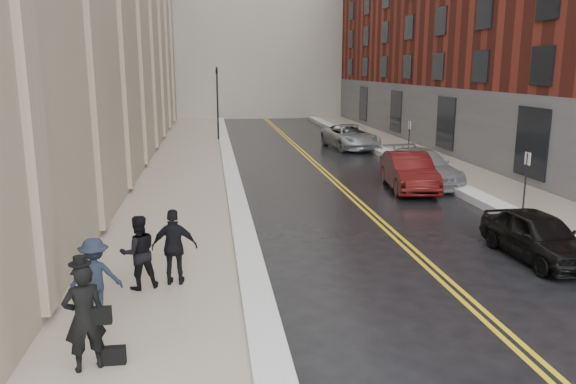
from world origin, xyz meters
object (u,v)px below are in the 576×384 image
object	(u,v)px
pedestrian_c	(175,247)
car_silver_near	(421,167)
car_black	(538,236)
pedestrian_a	(139,252)
car_silver_far	(350,137)
pedestrian_b	(95,276)
car_maroon	(409,172)
pedestrian_main	(84,317)

from	to	relation	value
pedestrian_c	car_silver_near	bearing A→B (deg)	-128.69
car_black	pedestrian_a	bearing A→B (deg)	-177.19
pedestrian_a	pedestrian_c	bearing A→B (deg)	172.88
car_silver_near	car_silver_far	world-z (taller)	car_silver_far
pedestrian_a	pedestrian_b	world-z (taller)	pedestrian_a
car_maroon	pedestrian_a	bearing A→B (deg)	-128.20
car_silver_far	pedestrian_a	world-z (taller)	pedestrian_a
car_black	pedestrian_main	distance (m)	11.80
pedestrian_main	car_silver_near	bearing A→B (deg)	-151.09
pedestrian_a	pedestrian_b	size ratio (longest dim) A/B	1.06
car_silver_near	pedestrian_c	size ratio (longest dim) A/B	2.93
pedestrian_c	car_maroon	bearing A→B (deg)	-129.04
pedestrian_main	pedestrian_c	xyz separation A→B (m)	(1.25, 3.70, -0.03)
car_black	car_maroon	world-z (taller)	car_maroon
car_silver_near	car_maroon	bearing A→B (deg)	-135.50
car_silver_near	pedestrian_a	xyz separation A→B (m)	(-11.03, -11.31, 0.25)
pedestrian_a	pedestrian_b	xyz separation A→B (m)	(-0.71, -1.29, -0.05)
car_maroon	pedestrian_main	world-z (taller)	pedestrian_main
car_maroon	pedestrian_main	size ratio (longest dim) A/B	2.57
car_silver_near	pedestrian_a	distance (m)	15.80
pedestrian_b	pedestrian_a	bearing A→B (deg)	-122.46
car_silver_far	pedestrian_main	distance (m)	28.59
pedestrian_main	pedestrian_b	distance (m)	2.26
car_black	pedestrian_a	xyz separation A→B (m)	(-10.43, -1.02, 0.35)
pedestrian_main	pedestrian_b	size ratio (longest dim) A/B	1.15
car_silver_near	pedestrian_a	world-z (taller)	pedestrian_a
car_silver_far	car_maroon	bearing A→B (deg)	-99.48
car_silver_far	pedestrian_main	bearing A→B (deg)	-119.53
car_maroon	pedestrian_a	world-z (taller)	pedestrian_a
pedestrian_a	pedestrian_c	world-z (taller)	pedestrian_c
car_silver_near	car_silver_far	xyz separation A→B (m)	(-0.39, 11.50, 0.00)
pedestrian_a	pedestrian_c	distance (m)	0.81
car_silver_near	pedestrian_c	distance (m)	15.14
car_silver_far	pedestrian_b	size ratio (longest dim) A/B	3.41
car_silver_near	pedestrian_c	xyz separation A→B (m)	(-10.24, -11.15, 0.28)
car_silver_near	pedestrian_c	world-z (taller)	pedestrian_c
car_silver_far	pedestrian_main	size ratio (longest dim) A/B	2.96
car_silver_near	pedestrian_c	bearing A→B (deg)	-138.51
pedestrian_a	pedestrian_c	xyz separation A→B (m)	(0.80, 0.16, 0.04)
car_maroon	car_silver_far	bearing A→B (deg)	93.84
car_maroon	pedestrian_b	size ratio (longest dim) A/B	2.96
pedestrian_main	pedestrian_a	xyz separation A→B (m)	(0.45, 3.54, -0.07)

